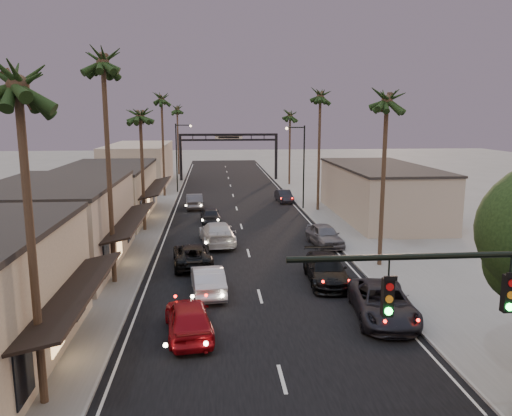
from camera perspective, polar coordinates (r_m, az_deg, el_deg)
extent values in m
plane|color=slate|center=(48.75, -1.89, -1.36)|extent=(200.00, 200.00, 0.00)
cube|color=black|center=(53.65, -2.18, -0.25)|extent=(14.00, 120.00, 0.02)
cube|color=slate|center=(60.86, -11.49, 0.89)|extent=(5.00, 92.00, 0.12)
cube|color=slate|center=(61.66, 6.34, 1.16)|extent=(5.00, 92.00, 0.12)
cube|color=#A09480|center=(35.97, -21.78, -1.95)|extent=(8.00, 14.00, 5.50)
cube|color=tan|center=(51.28, -16.70, 1.63)|extent=(8.00, 16.00, 5.00)
cube|color=#A09480|center=(73.72, -13.17, 4.79)|extent=(8.00, 20.00, 6.00)
cube|color=#A09480|center=(50.99, 14.01, 1.71)|extent=(8.00, 18.00, 5.00)
cylinder|color=black|center=(13.52, 21.43, -5.10)|extent=(8.40, 0.16, 0.16)
cube|color=black|center=(13.22, 14.80, -9.84)|extent=(0.28, 0.22, 1.00)
cube|color=black|center=(14.59, 26.85, -8.71)|extent=(0.28, 0.22, 1.00)
cube|color=black|center=(78.06, -8.59, 5.63)|extent=(0.40, 0.40, 7.00)
cube|color=black|center=(78.54, 2.31, 5.77)|extent=(0.40, 0.40, 7.00)
cube|color=black|center=(77.73, -3.15, 8.37)|extent=(15.20, 0.35, 0.35)
cube|color=black|center=(77.76, -3.14, 7.78)|extent=(15.20, 0.30, 0.30)
cube|color=beige|center=(77.72, -3.15, 8.07)|extent=(4.20, 0.12, 1.00)
cylinder|color=black|center=(53.82, 5.49, 4.58)|extent=(0.16, 0.16, 9.00)
cylinder|color=black|center=(53.37, 4.50, 9.17)|extent=(2.00, 0.12, 0.12)
sphere|color=#FFD899|center=(53.23, 3.53, 9.07)|extent=(0.30, 0.30, 0.30)
cylinder|color=black|center=(66.03, -9.06, 5.60)|extent=(0.16, 0.16, 9.00)
cylinder|color=black|center=(65.74, -8.29, 9.36)|extent=(2.00, 0.12, 0.12)
sphere|color=#FFD899|center=(65.70, -7.50, 9.29)|extent=(0.30, 0.30, 0.30)
cylinder|color=#38281C|center=(18.28, -24.22, -4.90)|extent=(0.28, 0.28, 11.00)
sphere|color=black|center=(17.76, -25.75, 14.47)|extent=(3.20, 3.20, 3.20)
cylinder|color=#38281C|center=(30.45, -16.44, 3.39)|extent=(0.28, 0.28, 13.00)
sphere|color=black|center=(30.44, -17.17, 16.76)|extent=(3.20, 3.20, 3.20)
cylinder|color=#38281C|center=(44.34, -12.83, 3.74)|extent=(0.28, 0.28, 10.00)
sphere|color=black|center=(44.05, -13.13, 10.99)|extent=(3.20, 3.20, 3.20)
cylinder|color=#38281C|center=(63.05, -10.57, 6.69)|extent=(0.28, 0.28, 12.00)
sphere|color=black|center=(62.97, -10.77, 12.69)|extent=(3.20, 3.20, 3.20)
cylinder|color=#38281C|center=(33.85, 14.30, 2.47)|extent=(0.28, 0.28, 11.00)
sphere|color=black|center=(33.57, 14.79, 12.83)|extent=(3.20, 3.20, 3.20)
cylinder|color=#38281C|center=(52.98, 7.21, 6.08)|extent=(0.28, 0.28, 12.00)
sphere|color=black|center=(52.88, 7.38, 13.23)|extent=(3.20, 3.20, 3.20)
cylinder|color=#38281C|center=(72.67, 3.86, 6.55)|extent=(0.28, 0.28, 10.00)
sphere|color=black|center=(72.49, 3.92, 10.97)|extent=(3.20, 3.20, 3.20)
cylinder|color=#38281C|center=(85.94, -8.90, 7.40)|extent=(0.28, 0.28, 11.00)
sphere|color=black|center=(85.83, -9.02, 11.47)|extent=(3.20, 3.20, 3.20)
imported|color=maroon|center=(23.79, -7.72, -12.34)|extent=(2.69, 5.24, 1.71)
imported|color=black|center=(34.22, -7.28, -5.32)|extent=(2.98, 5.63, 1.51)
imported|color=#ADACB2|center=(28.92, -5.54, -8.17)|extent=(2.19, 5.05, 1.62)
imported|color=#BBBBBB|center=(39.62, -4.47, -2.87)|extent=(3.15, 6.37, 1.78)
imported|color=black|center=(47.74, -5.24, -0.75)|extent=(2.04, 4.43, 1.47)
imported|color=#434246|center=(55.04, -7.06, 0.80)|extent=(2.05, 5.02, 1.62)
imported|color=black|center=(26.19, 14.29, -10.43)|extent=(3.49, 6.33, 1.68)
imported|color=black|center=(30.85, 8.03, -7.00)|extent=(2.53, 5.74, 1.64)
imported|color=#55555B|center=(39.41, 7.84, -3.09)|extent=(2.54, 5.10, 1.67)
imported|color=black|center=(58.61, 3.22, 1.36)|extent=(1.85, 4.40, 1.41)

